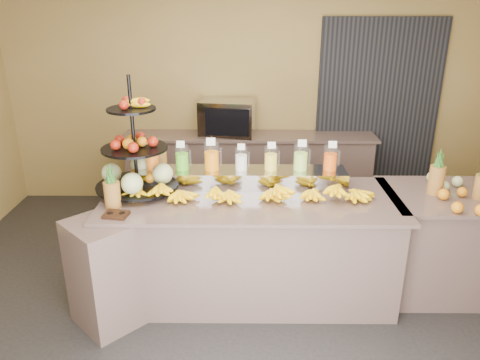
{
  "coord_description": "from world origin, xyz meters",
  "views": [
    {
      "loc": [
        -0.06,
        -3.3,
        2.49
      ],
      "look_at": [
        -0.09,
        0.3,
        1.09
      ],
      "focal_mm": 35.0,
      "sensor_mm": 36.0,
      "label": 1
    }
  ],
  "objects_px": {
    "pitcher_tray": "(241,178)",
    "fruit_stand": "(142,164)",
    "right_fruit_pile": "(461,192)",
    "banana_heap": "(248,190)",
    "condiment_caddy": "(116,215)",
    "oven_warmer": "(228,118)"
  },
  "relations": [
    {
      "from": "fruit_stand",
      "to": "right_fruit_pile",
      "type": "xyz_separation_m",
      "value": [
        2.66,
        -0.19,
        -0.17
      ]
    },
    {
      "from": "banana_heap",
      "to": "condiment_caddy",
      "type": "bearing_deg",
      "value": -161.02
    },
    {
      "from": "fruit_stand",
      "to": "banana_heap",
      "type": "bearing_deg",
      "value": -3.45
    },
    {
      "from": "condiment_caddy",
      "to": "right_fruit_pile",
      "type": "relative_size",
      "value": 0.38
    },
    {
      "from": "pitcher_tray",
      "to": "right_fruit_pile",
      "type": "xyz_separation_m",
      "value": [
        1.81,
        -0.32,
        0.0
      ]
    },
    {
      "from": "oven_warmer",
      "to": "condiment_caddy",
      "type": "bearing_deg",
      "value": -100.73
    },
    {
      "from": "banana_heap",
      "to": "right_fruit_pile",
      "type": "distance_m",
      "value": 1.75
    },
    {
      "from": "condiment_caddy",
      "to": "right_fruit_pile",
      "type": "bearing_deg",
      "value": 6.58
    },
    {
      "from": "fruit_stand",
      "to": "condiment_caddy",
      "type": "bearing_deg",
      "value": -96.21
    },
    {
      "from": "condiment_caddy",
      "to": "oven_warmer",
      "type": "bearing_deg",
      "value": 71.33
    },
    {
      "from": "fruit_stand",
      "to": "right_fruit_pile",
      "type": "bearing_deg",
      "value": 2.3
    },
    {
      "from": "pitcher_tray",
      "to": "condiment_caddy",
      "type": "xyz_separation_m",
      "value": [
        -0.96,
        -0.64,
        -0.06
      ]
    },
    {
      "from": "condiment_caddy",
      "to": "fruit_stand",
      "type": "bearing_deg",
      "value": 77.46
    },
    {
      "from": "condiment_caddy",
      "to": "oven_warmer",
      "type": "height_order",
      "value": "oven_warmer"
    },
    {
      "from": "banana_heap",
      "to": "fruit_stand",
      "type": "relative_size",
      "value": 2.1
    },
    {
      "from": "pitcher_tray",
      "to": "fruit_stand",
      "type": "distance_m",
      "value": 0.87
    },
    {
      "from": "right_fruit_pile",
      "to": "pitcher_tray",
      "type": "bearing_deg",
      "value": 169.85
    },
    {
      "from": "pitcher_tray",
      "to": "banana_heap",
      "type": "relative_size",
      "value": 0.88
    },
    {
      "from": "right_fruit_pile",
      "to": "oven_warmer",
      "type": "bearing_deg",
      "value": 134.88
    },
    {
      "from": "banana_heap",
      "to": "condiment_caddy",
      "type": "xyz_separation_m",
      "value": [
        -1.02,
        -0.35,
        -0.06
      ]
    },
    {
      "from": "pitcher_tray",
      "to": "condiment_caddy",
      "type": "bearing_deg",
      "value": -146.12
    },
    {
      "from": "pitcher_tray",
      "to": "fruit_stand",
      "type": "relative_size",
      "value": 1.85
    }
  ]
}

